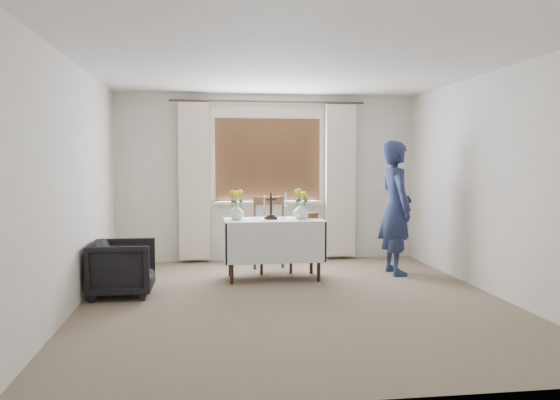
{
  "coord_description": "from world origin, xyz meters",
  "views": [
    {
      "loc": [
        -0.94,
        -5.7,
        1.49
      ],
      "look_at": [
        -0.03,
        0.93,
        1.02
      ],
      "focal_mm": 35.0,
      "sensor_mm": 36.0,
      "label": 1
    }
  ],
  "objects_px": {
    "altar_table": "(273,249)",
    "flower_vase_left": "(236,212)",
    "person": "(396,208)",
    "wooden_cross": "(271,206)",
    "armchair": "(123,268)",
    "wooden_chair": "(273,234)",
    "flower_vase_right": "(301,211)"
  },
  "relations": [
    {
      "from": "altar_table",
      "to": "armchair",
      "type": "distance_m",
      "value": 1.89
    },
    {
      "from": "wooden_cross",
      "to": "flower_vase_left",
      "type": "xyz_separation_m",
      "value": [
        -0.44,
        0.03,
        -0.07
      ]
    },
    {
      "from": "wooden_chair",
      "to": "flower_vase_left",
      "type": "distance_m",
      "value": 0.76
    },
    {
      "from": "altar_table",
      "to": "flower_vase_left",
      "type": "xyz_separation_m",
      "value": [
        -0.46,
        0.04,
        0.48
      ]
    },
    {
      "from": "altar_table",
      "to": "flower_vase_left",
      "type": "relative_size",
      "value": 6.22
    },
    {
      "from": "person",
      "to": "flower_vase_left",
      "type": "bearing_deg",
      "value": 88.58
    },
    {
      "from": "wooden_cross",
      "to": "armchair",
      "type": "bearing_deg",
      "value": -148.31
    },
    {
      "from": "altar_table",
      "to": "flower_vase_left",
      "type": "height_order",
      "value": "flower_vase_left"
    },
    {
      "from": "person",
      "to": "flower_vase_right",
      "type": "height_order",
      "value": "person"
    },
    {
      "from": "armchair",
      "to": "flower_vase_right",
      "type": "xyz_separation_m",
      "value": [
        2.13,
        0.66,
        0.55
      ]
    },
    {
      "from": "altar_table",
      "to": "person",
      "type": "relative_size",
      "value": 0.7
    },
    {
      "from": "armchair",
      "to": "flower_vase_right",
      "type": "distance_m",
      "value": 2.29
    },
    {
      "from": "altar_table",
      "to": "flower_vase_left",
      "type": "distance_m",
      "value": 0.67
    },
    {
      "from": "flower_vase_left",
      "to": "flower_vase_right",
      "type": "distance_m",
      "value": 0.82
    },
    {
      "from": "armchair",
      "to": "flower_vase_right",
      "type": "height_order",
      "value": "flower_vase_right"
    },
    {
      "from": "altar_table",
      "to": "armchair",
      "type": "height_order",
      "value": "altar_table"
    },
    {
      "from": "armchair",
      "to": "wooden_cross",
      "type": "relative_size",
      "value": 2.01
    },
    {
      "from": "person",
      "to": "flower_vase_right",
      "type": "bearing_deg",
      "value": 90.97
    },
    {
      "from": "armchair",
      "to": "flower_vase_left",
      "type": "bearing_deg",
      "value": -61.83
    },
    {
      "from": "wooden_cross",
      "to": "flower_vase_right",
      "type": "relative_size",
      "value": 1.64
    },
    {
      "from": "person",
      "to": "flower_vase_left",
      "type": "distance_m",
      "value": 2.11
    },
    {
      "from": "wooden_chair",
      "to": "flower_vase_left",
      "type": "height_order",
      "value": "wooden_chair"
    },
    {
      "from": "armchair",
      "to": "person",
      "type": "relative_size",
      "value": 0.39
    },
    {
      "from": "person",
      "to": "flower_vase_right",
      "type": "xyz_separation_m",
      "value": [
        -1.29,
        -0.08,
        -0.02
      ]
    },
    {
      "from": "flower_vase_left",
      "to": "flower_vase_right",
      "type": "height_order",
      "value": "flower_vase_right"
    },
    {
      "from": "wooden_chair",
      "to": "person",
      "type": "relative_size",
      "value": 0.58
    },
    {
      "from": "wooden_chair",
      "to": "person",
      "type": "bearing_deg",
      "value": -20.92
    },
    {
      "from": "flower_vase_left",
      "to": "person",
      "type": "bearing_deg",
      "value": 1.3
    },
    {
      "from": "wooden_cross",
      "to": "flower_vase_right",
      "type": "height_order",
      "value": "wooden_cross"
    },
    {
      "from": "wooden_cross",
      "to": "flower_vase_right",
      "type": "xyz_separation_m",
      "value": [
        0.38,
        -0.01,
        -0.07
      ]
    },
    {
      "from": "altar_table",
      "to": "wooden_cross",
      "type": "distance_m",
      "value": 0.55
    },
    {
      "from": "wooden_chair",
      "to": "armchair",
      "type": "height_order",
      "value": "wooden_chair"
    }
  ]
}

